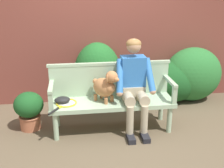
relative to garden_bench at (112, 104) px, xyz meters
The scene contains 14 objects.
ground_plane 0.40m from the garden_bench, ahead, with size 40.00×40.00×0.00m, color brown.
brick_garden_fence 1.59m from the garden_bench, 90.00° to the left, with size 8.00×0.30×2.64m, color brown.
hedge_bush_far_left 1.51m from the garden_bench, 37.42° to the left, with size 1.00×0.77×0.75m, color #194C1E.
hedge_bush_mid_left 0.98m from the garden_bench, 97.11° to the left, with size 0.81×0.77×1.10m, color #1E5B23.
hedge_bush_far_right 1.83m from the garden_bench, 29.95° to the left, with size 1.03×0.73×0.97m, color #286B2D.
garden_bench is the anchor object (origin of this frame).
bench_backrest 0.39m from the garden_bench, 90.00° to the left, with size 1.80×0.06×0.50m.
bench_armrest_left_end 0.88m from the garden_bench, behind, with size 0.06×0.53×0.28m.
bench_armrest_right_end 0.88m from the garden_bench, ahead, with size 0.06×0.53×0.28m.
person_seated 0.45m from the garden_bench, ahead, with size 0.56×0.67×1.32m.
dog_on_bench 0.31m from the garden_bench, 163.30° to the right, with size 0.40×0.43×0.47m.
tennis_racket 0.66m from the garden_bench, behind, with size 0.43×0.56×0.03m.
baseball_glove 0.71m from the garden_bench, behind, with size 0.22×0.17×0.09m, color black.
potted_plant 1.21m from the garden_bench, behind, with size 0.42×0.42×0.57m.
Camera 1 is at (-0.52, -3.79, 2.07)m, focal length 46.61 mm.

